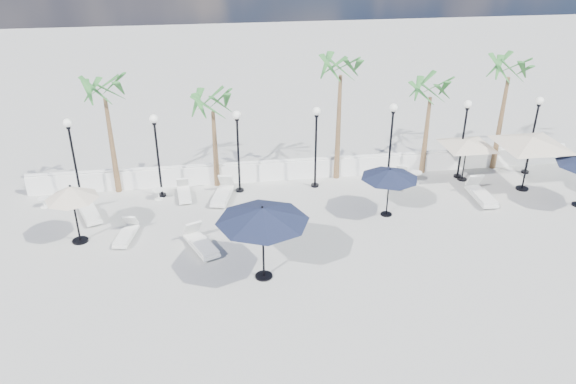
{
  "coord_description": "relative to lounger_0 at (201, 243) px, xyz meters",
  "views": [
    {
      "loc": [
        -4.64,
        -16.61,
        11.48
      ],
      "look_at": [
        -1.76,
        3.12,
        1.5
      ],
      "focal_mm": 35.0,
      "sensor_mm": 36.0,
      "label": 1
    }
  ],
  "objects": [
    {
      "name": "side_table_0",
      "position": [
        -6.72,
        4.4,
        0.0
      ],
      "size": [
        0.45,
        0.45,
        0.44
      ],
      "color": "silver",
      "rests_on": "ground"
    },
    {
      "name": "parasol_navy_mid",
      "position": [
        7.76,
        1.61,
        1.63
      ],
      "size": [
        2.4,
        2.4,
        2.15
      ],
      "color": "black",
      "rests_on": "ground"
    },
    {
      "name": "lounger_2",
      "position": [
        -2.9,
        1.16,
        -0.04
      ],
      "size": [
        0.9,
        1.81,
        0.65
      ],
      "rotation": [
        0.0,
        0.0,
        -0.2
      ],
      "color": "silver",
      "rests_on": "ground"
    },
    {
      "name": "side_table_2",
      "position": [
        10.04,
        4.45,
        0.07
      ],
      "size": [
        0.57,
        0.57,
        0.55
      ],
      "color": "silver",
      "rests_on": "ground"
    },
    {
      "name": "lounger_4",
      "position": [
        0.97,
        4.06,
        0.0
      ],
      "size": [
        1.17,
        2.17,
        0.77
      ],
      "rotation": [
        0.0,
        0.0,
        -0.26
      ],
      "color": "silver",
      "rests_on": "ground"
    },
    {
      "name": "palm_2",
      "position": [
        6.48,
        5.55,
        4.86
      ],
      "size": [
        2.6,
        2.6,
        6.1
      ],
      "color": "brown",
      "rests_on": "ground"
    },
    {
      "name": "balustrade",
      "position": [
        5.28,
        5.75,
        0.21
      ],
      "size": [
        26.0,
        0.3,
        1.01
      ],
      "color": "white",
      "rests_on": "ground"
    },
    {
      "name": "ground",
      "position": [
        5.28,
        -1.75,
        -0.26
      ],
      "size": [
        100.0,
        100.0,
        0.0
      ],
      "primitive_type": "plane",
      "color": "#A1A19C",
      "rests_on": "ground"
    },
    {
      "name": "lamppost_6",
      "position": [
        15.78,
        4.75,
        2.23
      ],
      "size": [
        0.36,
        0.36,
        3.84
      ],
      "color": "black",
      "rests_on": "ground"
    },
    {
      "name": "side_table_1",
      "position": [
        -1.85,
        4.45,
        0.03
      ],
      "size": [
        0.5,
        0.5,
        0.48
      ],
      "color": "silver",
      "rests_on": "ground"
    },
    {
      "name": "palm_0",
      "position": [
        -3.72,
        5.55,
        4.28
      ],
      "size": [
        2.6,
        2.6,
        5.5
      ],
      "color": "brown",
      "rests_on": "ground"
    },
    {
      "name": "lamppost_3",
      "position": [
        5.28,
        4.75,
        2.23
      ],
      "size": [
        0.36,
        0.36,
        3.84
      ],
      "color": "black",
      "rests_on": "ground"
    },
    {
      "name": "lounger_6",
      "position": [
        12.33,
        2.34,
        0.01
      ],
      "size": [
        0.76,
        2.16,
        0.8
      ],
      "rotation": [
        0.0,
        0.0,
        -0.03
      ],
      "color": "silver",
      "rests_on": "ground"
    },
    {
      "name": "lamppost_5",
      "position": [
        12.28,
        4.75,
        2.23
      ],
      "size": [
        0.36,
        0.36,
        3.84
      ],
      "color": "black",
      "rests_on": "ground"
    },
    {
      "name": "parasol_cream_sq_a",
      "position": [
        14.7,
        3.06,
        2.3
      ],
      "size": [
        5.64,
        5.64,
        2.77
      ],
      "color": "black",
      "rests_on": "ground"
    },
    {
      "name": "palm_1",
      "position": [
        0.78,
        5.55,
        3.5
      ],
      "size": [
        2.6,
        2.6,
        4.7
      ],
      "color": "brown",
      "rests_on": "ground"
    },
    {
      "name": "palm_4",
      "position": [
        14.48,
        5.55,
        4.47
      ],
      "size": [
        2.6,
        2.6,
        5.7
      ],
      "color": "brown",
      "rests_on": "ground"
    },
    {
      "name": "lamppost_1",
      "position": [
        -1.72,
        4.75,
        2.23
      ],
      "size": [
        0.36,
        0.36,
        3.84
      ],
      "color": "black",
      "rests_on": "ground"
    },
    {
      "name": "lamppost_0",
      "position": [
        -5.22,
        4.75,
        2.23
      ],
      "size": [
        0.36,
        0.36,
        3.84
      ],
      "color": "black",
      "rests_on": "ground"
    },
    {
      "name": "lounger_5",
      "position": [
        9.31,
        4.46,
        -0.05
      ],
      "size": [
        1.17,
        1.76,
        0.63
      ],
      "rotation": [
        0.0,
        0.0,
        -0.41
      ],
      "color": "silver",
      "rests_on": "ground"
    },
    {
      "name": "parasol_navy_left",
      "position": [
        2.15,
        -2.14,
        2.22
      ],
      "size": [
        3.19,
        3.19,
        2.82
      ],
      "color": "black",
      "rests_on": "ground"
    },
    {
      "name": "parasol_cream_sq_b",
      "position": [
        12.39,
        4.45,
        1.78
      ],
      "size": [
        4.39,
        4.39,
        2.2
      ],
      "color": "black",
      "rests_on": "ground"
    },
    {
      "name": "lamppost_4",
      "position": [
        8.78,
        4.75,
        2.23
      ],
      "size": [
        0.36,
        0.36,
        3.84
      ],
      "color": "black",
      "rests_on": "ground"
    },
    {
      "name": "parasol_cream_small",
      "position": [
        -4.66,
        1.26,
        1.83
      ],
      "size": [
        1.99,
        1.99,
        2.44
      ],
      "color": "black",
      "rests_on": "ground"
    },
    {
      "name": "lounger_0",
      "position": [
        0.0,
        0.0,
        0.0
      ],
      "size": [
        1.4,
        2.15,
        0.77
      ],
      "rotation": [
        0.0,
        0.0,
        0.4
      ],
      "color": "silver",
      "rests_on": "ground"
    },
    {
      "name": "palm_3",
      "position": [
        10.78,
        5.55,
        3.69
      ],
      "size": [
        2.6,
        2.6,
        4.9
      ],
      "color": "brown",
      "rests_on": "ground"
    },
    {
      "name": "lounger_1",
      "position": [
        -4.59,
        3.17,
        -0.01
      ],
      "size": [
        1.27,
        2.04,
        0.73
      ],
      "rotation": [
        0.0,
        0.0,
        0.36
      ],
      "color": "silver",
      "rests_on": "ground"
    },
    {
      "name": "lounger_3",
      "position": [
        -0.73,
        4.46,
        -0.05
      ],
      "size": [
        0.7,
        1.73,
        0.63
      ],
      "rotation": [
        0.0,
        0.0,
        0.09
      ],
      "color": "silver",
      "rests_on": "ground"
    },
    {
      "name": "lamppost_2",
      "position": [
        1.78,
        4.75,
        2.23
      ],
      "size": [
        0.36,
        0.36,
        3.84
      ],
      "color": "black",
      "rests_on": "ground"
    }
  ]
}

